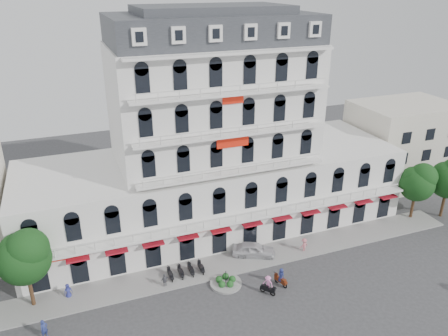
# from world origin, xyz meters

# --- Properties ---
(ground) EXTENTS (120.00, 120.00, 0.00)m
(ground) POSITION_xyz_m (0.00, 0.00, 0.00)
(ground) COLOR #38383A
(ground) RESTS_ON ground
(sidewalk) EXTENTS (53.00, 4.00, 0.16)m
(sidewalk) POSITION_xyz_m (0.00, 9.00, 0.08)
(sidewalk) COLOR gray
(sidewalk) RESTS_ON ground
(main_building) EXTENTS (45.00, 15.00, 25.80)m
(main_building) POSITION_xyz_m (0.00, 18.00, 9.96)
(main_building) COLOR silver
(main_building) RESTS_ON ground
(flank_building_east) EXTENTS (14.00, 10.00, 12.00)m
(flank_building_east) POSITION_xyz_m (30.00, 20.00, 6.00)
(flank_building_east) COLOR beige
(flank_building_east) RESTS_ON ground
(traffic_island) EXTENTS (3.20, 3.20, 1.60)m
(traffic_island) POSITION_xyz_m (-3.00, 6.00, 0.26)
(traffic_island) COLOR gray
(traffic_island) RESTS_ON ground
(parked_scooter_row) EXTENTS (4.40, 1.80, 1.10)m
(parked_scooter_row) POSITION_xyz_m (-6.35, 8.80, 0.00)
(parked_scooter_row) COLOR black
(parked_scooter_row) RESTS_ON ground
(tree_west_inner) EXTENTS (4.76, 4.76, 8.25)m
(tree_west_inner) POSITION_xyz_m (-20.95, 9.48, 5.68)
(tree_west_inner) COLOR #382314
(tree_west_inner) RESTS_ON ground
(tree_east_inner) EXTENTS (4.40, 4.37, 7.57)m
(tree_east_inner) POSITION_xyz_m (24.05, 9.98, 5.21)
(tree_east_inner) COLOR #382314
(tree_east_inner) RESTS_ON ground
(parked_car) EXTENTS (5.13, 3.74, 1.62)m
(parked_car) POSITION_xyz_m (1.62, 9.50, 0.81)
(parked_car) COLOR silver
(parked_car) RESTS_ON ground
(rider_east) EXTENTS (0.83, 1.64, 1.99)m
(rider_east) POSITION_xyz_m (2.11, 3.95, 0.96)
(rider_east) COLOR maroon
(rider_east) RESTS_ON ground
(rider_center) EXTENTS (1.19, 1.42, 2.09)m
(rider_center) POSITION_xyz_m (0.30, 3.22, 1.10)
(rider_center) COLOR black
(rider_center) RESTS_ON ground
(pedestrian_left) EXTENTS (0.87, 0.69, 1.56)m
(pedestrian_left) POSITION_xyz_m (-17.87, 9.50, 0.78)
(pedestrian_left) COLOR navy
(pedestrian_left) RESTS_ON ground
(pedestrian_mid) EXTENTS (0.96, 0.57, 1.53)m
(pedestrian_mid) POSITION_xyz_m (-8.81, 7.77, 0.77)
(pedestrian_mid) COLOR #5D5C64
(pedestrian_mid) RESTS_ON ground
(pedestrian_right) EXTENTS (1.20, 0.84, 1.70)m
(pedestrian_right) POSITION_xyz_m (7.25, 8.25, 0.85)
(pedestrian_right) COLOR #CC6C77
(pedestrian_right) RESTS_ON ground
(pedestrian_far) EXTENTS (0.78, 0.72, 1.79)m
(pedestrian_far) POSITION_xyz_m (-20.00, 4.92, 0.89)
(pedestrian_far) COLOR navy
(pedestrian_far) RESTS_ON ground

